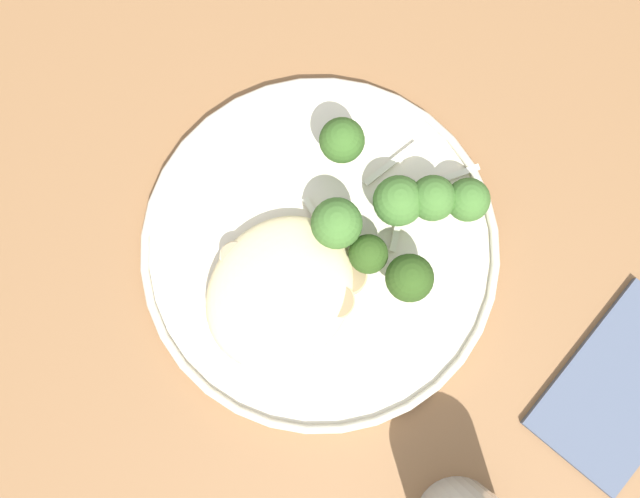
# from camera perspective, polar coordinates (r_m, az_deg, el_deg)

# --- Properties ---
(ground) EXTENTS (6.00, 6.00, 0.00)m
(ground) POSITION_cam_1_polar(r_m,az_deg,el_deg) (1.36, -0.77, -5.92)
(ground) COLOR #665B51
(wooden_dining_table) EXTENTS (1.40, 1.00, 0.74)m
(wooden_dining_table) POSITION_cam_1_polar(r_m,az_deg,el_deg) (0.70, -1.48, -3.93)
(wooden_dining_table) COLOR brown
(wooden_dining_table) RESTS_ON ground
(dinner_plate) EXTENTS (0.29, 0.29, 0.02)m
(dinner_plate) POSITION_cam_1_polar(r_m,az_deg,el_deg) (0.62, -0.00, -0.15)
(dinner_plate) COLOR beige
(dinner_plate) RESTS_ON wooden_dining_table
(noodle_bed) EXTENTS (0.13, 0.11, 0.03)m
(noodle_bed) POSITION_cam_1_polar(r_m,az_deg,el_deg) (0.60, -3.00, -3.22)
(noodle_bed) COLOR beige
(noodle_bed) RESTS_ON dinner_plate
(seared_scallop_rear_pale) EXTENTS (0.03, 0.03, 0.01)m
(seared_scallop_rear_pale) POSITION_cam_1_polar(r_m,az_deg,el_deg) (0.60, -1.68, -1.07)
(seared_scallop_rear_pale) COLOR #DBB77A
(seared_scallop_rear_pale) RESTS_ON dinner_plate
(seared_scallop_front_small) EXTENTS (0.04, 0.04, 0.01)m
(seared_scallop_front_small) POSITION_cam_1_polar(r_m,az_deg,el_deg) (0.60, -2.07, -5.07)
(seared_scallop_front_small) COLOR beige
(seared_scallop_front_small) RESTS_ON dinner_plate
(seared_scallop_right_edge) EXTENTS (0.03, 0.03, 0.01)m
(seared_scallop_right_edge) POSITION_cam_1_polar(r_m,az_deg,el_deg) (0.60, -3.19, -3.14)
(seared_scallop_right_edge) COLOR beige
(seared_scallop_right_edge) RESTS_ON dinner_plate
(seared_scallop_large_seared) EXTENTS (0.03, 0.03, 0.01)m
(seared_scallop_large_seared) POSITION_cam_1_polar(r_m,az_deg,el_deg) (0.60, 2.15, -2.07)
(seared_scallop_large_seared) COLOR #DBB77A
(seared_scallop_large_seared) RESTS_ON dinner_plate
(seared_scallop_left_edge) EXTENTS (0.02, 0.02, 0.02)m
(seared_scallop_left_edge) POSITION_cam_1_polar(r_m,az_deg,el_deg) (0.60, -6.33, -0.60)
(seared_scallop_left_edge) COLOR beige
(seared_scallop_left_edge) RESTS_ON dinner_plate
(seared_scallop_half_hidden) EXTENTS (0.03, 0.03, 0.01)m
(seared_scallop_half_hidden) POSITION_cam_1_polar(r_m,az_deg,el_deg) (0.60, -4.23, -5.77)
(seared_scallop_half_hidden) COLOR #DBB77A
(seared_scallop_half_hidden) RESTS_ON dinner_plate
(seared_scallop_on_noodles) EXTENTS (0.03, 0.03, 0.02)m
(seared_scallop_on_noodles) POSITION_cam_1_polar(r_m,az_deg,el_deg) (0.60, 1.27, -3.95)
(seared_scallop_on_noodles) COLOR #DBB77A
(seared_scallop_on_noodles) RESTS_ON dinner_plate
(broccoli_floret_near_rim) EXTENTS (0.03, 0.03, 0.05)m
(broccoli_floret_near_rim) POSITION_cam_1_polar(r_m,az_deg,el_deg) (0.59, 3.64, -0.41)
(broccoli_floret_near_rim) COLOR #7A994C
(broccoli_floret_near_rim) RESTS_ON dinner_plate
(broccoli_floret_right_tilted) EXTENTS (0.04, 0.04, 0.05)m
(broccoli_floret_right_tilted) POSITION_cam_1_polar(r_m,az_deg,el_deg) (0.59, 5.88, 3.59)
(broccoli_floret_right_tilted) COLOR #89A356
(broccoli_floret_right_tilted) RESTS_ON dinner_plate
(broccoli_floret_small_sprig) EXTENTS (0.04, 0.04, 0.06)m
(broccoli_floret_small_sprig) POSITION_cam_1_polar(r_m,az_deg,el_deg) (0.59, 1.65, 8.10)
(broccoli_floret_small_sprig) COLOR #7A994C
(broccoli_floret_small_sprig) RESTS_ON dinner_plate
(broccoli_floret_front_edge) EXTENTS (0.04, 0.04, 0.05)m
(broccoli_floret_front_edge) POSITION_cam_1_polar(r_m,az_deg,el_deg) (0.59, 8.44, 3.77)
(broccoli_floret_front_edge) COLOR #89A356
(broccoli_floret_front_edge) RESTS_ON dinner_plate
(broccoli_floret_split_head) EXTENTS (0.04, 0.04, 0.06)m
(broccoli_floret_split_head) POSITION_cam_1_polar(r_m,az_deg,el_deg) (0.58, 6.71, -2.19)
(broccoli_floret_split_head) COLOR #89A356
(broccoli_floret_split_head) RESTS_ON dinner_plate
(broccoli_floret_rear_charred) EXTENTS (0.04, 0.04, 0.06)m
(broccoli_floret_rear_charred) POSITION_cam_1_polar(r_m,az_deg,el_deg) (0.58, 1.25, 1.89)
(broccoli_floret_rear_charred) COLOR #7A994C
(broccoli_floret_rear_charred) RESTS_ON dinner_plate
(broccoli_floret_center_pile) EXTENTS (0.03, 0.03, 0.05)m
(broccoli_floret_center_pile) POSITION_cam_1_polar(r_m,az_deg,el_deg) (0.60, 11.00, 3.60)
(broccoli_floret_center_pile) COLOR #89A356
(broccoli_floret_center_pile) RESTS_ON dinner_plate
(onion_sliver_curled_piece) EXTENTS (0.05, 0.02, 0.00)m
(onion_sliver_curled_piece) POSITION_cam_1_polar(r_m,az_deg,el_deg) (0.63, 5.34, 6.40)
(onion_sliver_curled_piece) COLOR silver
(onion_sliver_curled_piece) RESTS_ON dinner_plate
(onion_sliver_long_sliver) EXTENTS (0.06, 0.03, 0.00)m
(onion_sliver_long_sliver) POSITION_cam_1_polar(r_m,az_deg,el_deg) (0.62, 6.01, 2.48)
(onion_sliver_long_sliver) COLOR silver
(onion_sliver_long_sliver) RESTS_ON dinner_plate
(onion_sliver_pale_crescent) EXTENTS (0.02, 0.04, 0.00)m
(onion_sliver_pale_crescent) POSITION_cam_1_polar(r_m,az_deg,el_deg) (0.61, -0.19, 2.25)
(onion_sliver_pale_crescent) COLOR silver
(onion_sliver_pale_crescent) RESTS_ON dinner_plate
(onion_sliver_short_strip) EXTENTS (0.05, 0.03, 0.00)m
(onion_sliver_short_strip) POSITION_cam_1_polar(r_m,az_deg,el_deg) (0.63, 9.47, 5.27)
(onion_sliver_short_strip) COLOR silver
(onion_sliver_short_strip) RESTS_ON dinner_plate
(folded_napkin) EXTENTS (0.15, 0.09, 0.01)m
(folded_napkin) POSITION_cam_1_polar(r_m,az_deg,el_deg) (0.66, 21.80, -9.54)
(folded_napkin) COLOR #4C566B
(folded_napkin) RESTS_ON wooden_dining_table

